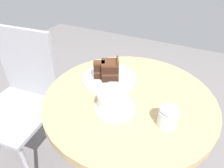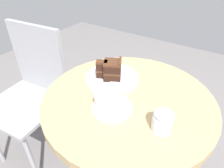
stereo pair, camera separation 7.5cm
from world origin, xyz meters
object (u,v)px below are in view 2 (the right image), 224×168
Objects in this scene: cafe_chair at (32,87)px; sugar_pot at (163,121)px; fork at (100,79)px; napkin at (112,79)px; cake_slice at (111,70)px; cake_plate at (112,78)px; coffee_cup at (110,100)px; teaspoon at (117,114)px; saucer at (112,108)px.

sugar_pot is (-0.08, -0.79, 0.24)m from cafe_chair.
fork is 0.06m from napkin.
fork is (-0.04, 0.03, -0.04)m from cake_slice.
cake_slice is 0.57m from cafe_chair.
cafe_chair is (-0.02, 0.48, -0.22)m from fork.
sugar_pot is at bearing -118.12° from cake_plate.
coffee_cup is 0.18m from cake_slice.
coffee_cup is 0.70× the size of napkin.
teaspoon is 0.11× the size of cafe_chair.
cake_slice is 0.06m from fork.
napkin is at bearing 2.33° from cafe_chair.
teaspoon is 0.69m from cafe_chair.
teaspoon is at bearing -141.36° from cake_slice.
teaspoon is 0.48× the size of napkin.
coffee_cup is 1.90× the size of sugar_pot.
cake_slice is (-0.01, -0.00, 0.05)m from cake_plate.
napkin is 2.72× the size of sugar_pot.
saucer is at bearing 126.40° from fork.
cake_plate is 0.32m from sugar_pot.
sugar_pot reaches higher than teaspoon.
coffee_cup is 0.06m from teaspoon.
teaspoon is (-0.02, -0.04, 0.01)m from saucer.
teaspoon is 0.21m from fork.
cafe_chair reaches higher than saucer.
cake_plate is 2.05× the size of cake_slice.
cake_slice is at bearing -143.10° from fork.
coffee_cup is 0.61× the size of cake_plate.
teaspoon reaches higher than napkin.
saucer is 1.52× the size of teaspoon.
napkin is (-0.00, 0.00, -0.00)m from cake_plate.
teaspoon is 0.42× the size of cake_plate.
fork is 0.53m from cafe_chair.
cake_plate is 1.47× the size of fork.
saucer is at bearing -71.35° from coffee_cup.
cafe_chair is at bearing 96.77° from cake_slice.
sugar_pot reaches higher than coffee_cup.
fork is at bearing -2.83° from cafe_chair.
coffee_cup is at bearing -148.83° from cake_plate.
cafe_chair is at bearing 84.24° from sugar_pot.
saucer is at bearing 91.67° from sugar_pot.
cafe_chair is (0.11, 0.64, -0.21)m from teaspoon.
coffee_cup is 0.17m from fork.
sugar_pot is at bearing -87.68° from coffee_cup.
coffee_cup is 0.17× the size of cafe_chair.
fork is (0.11, 0.12, -0.02)m from coffee_cup.
sugar_pot is at bearing -116.53° from cake_slice.
saucer is at bearing -119.17° from teaspoon.
cake_slice is (0.17, 0.14, 0.04)m from teaspoon.
fork is 2.12× the size of sugar_pot.
teaspoon reaches higher than cake_plate.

